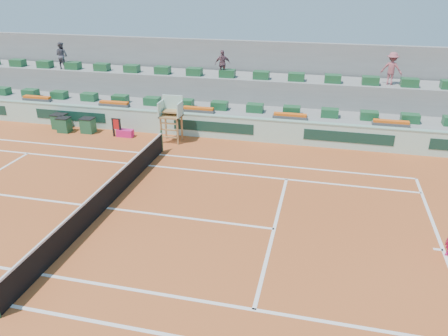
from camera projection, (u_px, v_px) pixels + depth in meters
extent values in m
plane|color=#A4491F|center=(107.00, 208.00, 16.61)|extent=(90.00, 90.00, 0.00)
cube|color=gray|center=(191.00, 113.00, 25.85)|extent=(36.00, 4.00, 1.20)
cube|color=gray|center=(198.00, 94.00, 26.98)|extent=(36.00, 2.40, 2.60)
cube|color=gray|center=(205.00, 74.00, 28.03)|extent=(36.00, 0.40, 4.40)
cube|color=#D51B6F|center=(125.00, 133.00, 23.75)|extent=(0.90, 0.40, 0.40)
imported|color=#494955|center=(62.00, 56.00, 27.35)|extent=(0.88, 0.73, 1.65)
imported|color=#6E4954|center=(223.00, 64.00, 25.12)|extent=(0.99, 0.70, 1.56)
imported|color=#9E4F58|center=(392.00, 69.00, 23.47)|extent=(1.26, 0.94, 1.73)
cube|color=white|center=(443.00, 250.00, 14.09)|extent=(0.12, 10.97, 0.01)
cube|color=white|center=(11.00, 306.00, 11.74)|extent=(23.77, 0.12, 0.01)
cube|color=white|center=(159.00, 155.00, 21.47)|extent=(23.77, 0.12, 0.01)
cube|color=white|center=(42.00, 274.00, 12.95)|extent=(23.77, 0.12, 0.01)
cube|color=white|center=(148.00, 165.00, 20.25)|extent=(23.77, 0.12, 0.01)
cube|color=white|center=(274.00, 229.00, 15.25)|extent=(0.12, 8.23, 0.01)
cube|color=white|center=(107.00, 208.00, 16.60)|extent=(12.80, 0.12, 0.01)
cube|color=white|center=(438.00, 249.00, 14.12)|extent=(0.30, 0.12, 0.01)
cube|color=black|center=(105.00, 197.00, 16.42)|extent=(0.03, 11.87, 0.92)
cube|color=silver|center=(104.00, 186.00, 16.21)|extent=(0.06, 11.87, 0.07)
cylinder|color=#1D442D|center=(162.00, 141.00, 21.64)|extent=(0.10, 0.10, 1.10)
cube|color=#ABD8C6|center=(178.00, 124.00, 23.90)|extent=(36.00, 0.30, 1.20)
cube|color=#7DA794|center=(178.00, 113.00, 23.64)|extent=(36.00, 0.34, 0.06)
cube|color=#133429|center=(70.00, 116.00, 25.11)|extent=(4.40, 0.02, 0.56)
cube|color=#133429|center=(213.00, 127.00, 23.31)|extent=(4.40, 0.02, 0.56)
cube|color=#133429|center=(348.00, 137.00, 21.83)|extent=(4.40, 0.02, 0.56)
cube|color=olive|center=(161.00, 131.00, 22.68)|extent=(0.08, 0.08, 1.35)
cube|color=olive|center=(178.00, 132.00, 22.49)|extent=(0.08, 0.08, 1.35)
cube|color=olive|center=(166.00, 126.00, 23.30)|extent=(0.08, 0.08, 1.35)
cube|color=olive|center=(182.00, 128.00, 23.11)|extent=(0.08, 0.08, 1.35)
cube|color=olive|center=(171.00, 116.00, 22.60)|extent=(1.10, 0.90, 0.08)
cube|color=#ABD8C6|center=(173.00, 105.00, 22.73)|extent=(1.10, 0.08, 1.00)
cube|color=#ABD8C6|center=(161.00, 109.00, 22.56)|extent=(0.06, 0.90, 0.80)
cube|color=#ABD8C6|center=(180.00, 110.00, 22.34)|extent=(0.06, 0.90, 0.80)
cube|color=olive|center=(171.00, 111.00, 22.59)|extent=(0.80, 0.60, 0.08)
cube|color=olive|center=(170.00, 137.00, 22.72)|extent=(0.90, 0.08, 0.06)
cube|color=olive|center=(169.00, 130.00, 22.55)|extent=(0.90, 0.08, 0.06)
cube|color=olive|center=(169.00, 124.00, 22.41)|extent=(0.90, 0.08, 0.06)
cube|color=#1B532C|center=(2.00, 91.00, 27.26)|extent=(0.90, 0.60, 0.44)
cube|color=#1B532C|center=(30.00, 93.00, 26.83)|extent=(0.90, 0.60, 0.44)
cube|color=#1B532C|center=(59.00, 95.00, 26.41)|extent=(0.90, 0.60, 0.44)
cube|color=#1B532C|center=(89.00, 97.00, 25.99)|extent=(0.90, 0.60, 0.44)
cube|color=#1B532C|center=(120.00, 99.00, 25.56)|extent=(0.90, 0.60, 0.44)
cube|color=#1B532C|center=(152.00, 101.00, 25.14)|extent=(0.90, 0.60, 0.44)
cube|color=#1B532C|center=(185.00, 103.00, 24.72)|extent=(0.90, 0.60, 0.44)
cube|color=#1B532C|center=(220.00, 105.00, 24.29)|extent=(0.90, 0.60, 0.44)
cube|color=#1B532C|center=(255.00, 108.00, 23.87)|extent=(0.90, 0.60, 0.44)
cube|color=#1B532C|center=(292.00, 110.00, 23.45)|extent=(0.90, 0.60, 0.44)
cube|color=#1B532C|center=(330.00, 113.00, 23.02)|extent=(0.90, 0.60, 0.44)
cube|color=#1B532C|center=(369.00, 115.00, 22.60)|extent=(0.90, 0.60, 0.44)
cube|color=#1B532C|center=(410.00, 118.00, 22.18)|extent=(0.90, 0.60, 0.44)
cube|color=#1B532C|center=(18.00, 63.00, 28.37)|extent=(0.90, 0.60, 0.44)
cube|color=#1B532C|center=(45.00, 64.00, 27.94)|extent=(0.90, 0.60, 0.44)
cube|color=#1B532C|center=(73.00, 66.00, 27.52)|extent=(0.90, 0.60, 0.44)
cube|color=#1B532C|center=(102.00, 67.00, 27.10)|extent=(0.90, 0.60, 0.44)
cube|color=#1B532C|center=(132.00, 69.00, 26.67)|extent=(0.90, 0.60, 0.44)
cube|color=#1B532C|center=(163.00, 70.00, 26.25)|extent=(0.90, 0.60, 0.44)
cube|color=#1B532C|center=(194.00, 72.00, 25.83)|extent=(0.90, 0.60, 0.44)
cube|color=#1B532C|center=(227.00, 73.00, 25.40)|extent=(0.90, 0.60, 0.44)
cube|color=#1B532C|center=(261.00, 75.00, 24.98)|extent=(0.90, 0.60, 0.44)
cube|color=#1B532C|center=(296.00, 77.00, 24.56)|extent=(0.90, 0.60, 0.44)
cube|color=#1B532C|center=(333.00, 79.00, 24.13)|extent=(0.90, 0.60, 0.44)
cube|color=#1B532C|center=(370.00, 81.00, 23.71)|extent=(0.90, 0.60, 0.44)
cube|color=#1B532C|center=(409.00, 83.00, 23.29)|extent=(0.90, 0.60, 0.44)
cube|color=#4A4A4A|center=(37.00, 99.00, 25.97)|extent=(1.80, 0.36, 0.16)
cube|color=#E05712|center=(37.00, 97.00, 25.91)|extent=(1.70, 0.32, 0.12)
cube|color=#4A4A4A|center=(114.00, 105.00, 24.91)|extent=(1.80, 0.36, 0.16)
cube|color=#E05712|center=(114.00, 102.00, 24.85)|extent=(1.70, 0.32, 0.12)
cube|color=#4A4A4A|center=(198.00, 111.00, 23.85)|extent=(1.80, 0.36, 0.16)
cube|color=#E05712|center=(198.00, 108.00, 23.79)|extent=(1.70, 0.32, 0.12)
cube|color=#4A4A4A|center=(290.00, 117.00, 22.79)|extent=(1.80, 0.36, 0.16)
cube|color=#E05712|center=(290.00, 115.00, 22.74)|extent=(1.70, 0.32, 0.12)
cube|color=#4A4A4A|center=(391.00, 124.00, 21.73)|extent=(1.80, 0.36, 0.16)
cube|color=#E05712|center=(391.00, 122.00, 21.68)|extent=(1.70, 0.32, 0.12)
cube|color=#1A5031|center=(88.00, 126.00, 24.27)|extent=(0.70, 0.60, 0.80)
cube|color=black|center=(87.00, 118.00, 24.10)|extent=(0.74, 0.64, 0.04)
cube|color=#1A5031|center=(64.00, 125.00, 24.36)|extent=(0.66, 0.56, 0.80)
cube|color=black|center=(63.00, 118.00, 24.19)|extent=(0.69, 0.60, 0.04)
cube|color=#1A5031|center=(60.00, 122.00, 24.94)|extent=(0.74, 0.64, 0.80)
cube|color=black|center=(59.00, 114.00, 24.77)|extent=(0.78, 0.68, 0.04)
cube|color=black|center=(113.00, 128.00, 23.67)|extent=(0.09, 0.09, 1.00)
cube|color=black|center=(120.00, 128.00, 23.59)|extent=(0.09, 0.09, 1.00)
cube|color=black|center=(116.00, 119.00, 23.43)|extent=(0.53, 0.07, 0.06)
cube|color=red|center=(116.00, 124.00, 23.53)|extent=(0.39, 0.04, 0.56)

